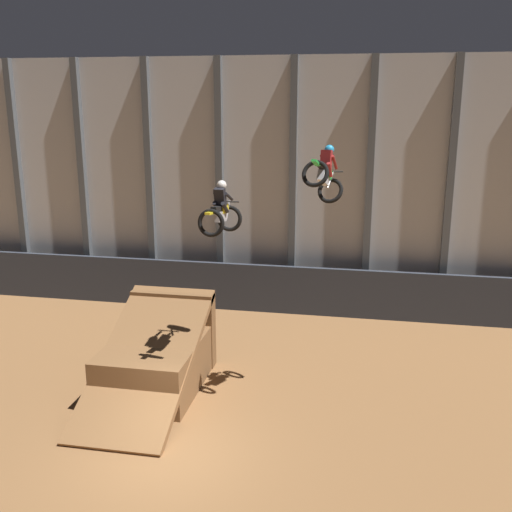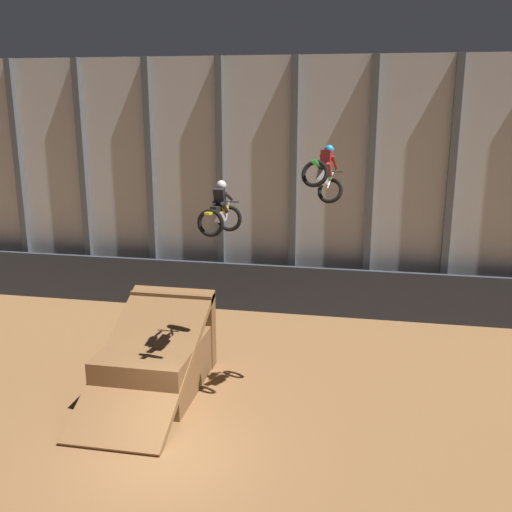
% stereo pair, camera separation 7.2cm
% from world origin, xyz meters
% --- Properties ---
extents(ground_plane, '(60.00, 60.00, 0.00)m').
position_xyz_m(ground_plane, '(0.00, 0.00, 0.00)').
color(ground_plane, brown).
extents(arena_back_wall, '(32.00, 0.40, 10.20)m').
position_xyz_m(arena_back_wall, '(0.00, 11.74, 5.10)').
color(arena_back_wall, silver).
rests_on(arena_back_wall, ground_plane).
extents(lower_barrier, '(31.36, 0.20, 1.99)m').
position_xyz_m(lower_barrier, '(0.00, 10.75, 1.00)').
color(lower_barrier, '#2D333D').
rests_on(lower_barrier, ground_plane).
extents(dirt_ramp, '(2.73, 5.62, 2.67)m').
position_xyz_m(dirt_ramp, '(-1.55, 3.73, 0.90)').
color(dirt_ramp, brown).
rests_on(dirt_ramp, ground_plane).
extents(rider_bike_left_air, '(0.91, 1.78, 1.52)m').
position_xyz_m(rider_bike_left_air, '(0.71, 2.88, 5.65)').
color(rider_bike_left_air, black).
extents(rider_bike_right_air, '(1.13, 1.81, 1.67)m').
position_xyz_m(rider_bike_right_air, '(3.36, 3.76, 6.61)').
color(rider_bike_right_air, black).
extents(traffic_cone_near_ramp, '(0.36, 0.36, 0.58)m').
position_xyz_m(traffic_cone_near_ramp, '(-0.81, 6.62, 0.28)').
color(traffic_cone_near_ramp, black).
rests_on(traffic_cone_near_ramp, ground_plane).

